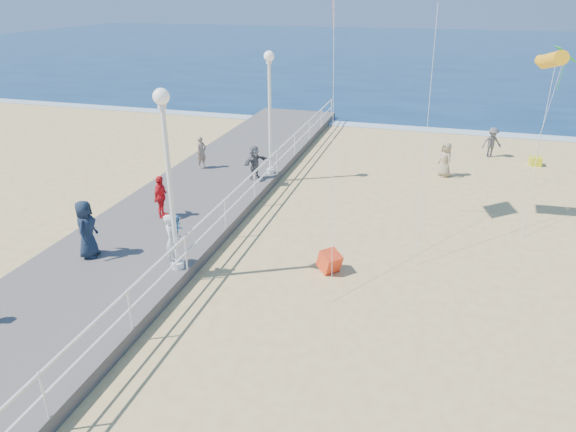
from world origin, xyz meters
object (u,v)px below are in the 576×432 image
(spectator_4, at_px, (86,229))
(beach_walker_c, at_px, (445,160))
(lamp_post_far, at_px, (270,101))
(spectator_3, at_px, (161,197))
(beach_walker_a, at_px, (492,142))
(woman_holding_toddler, at_px, (172,240))
(box_kite, at_px, (329,263))
(beach_chair_left, at_px, (535,161))
(spectator_5, at_px, (255,162))
(spectator_6, at_px, (201,152))
(lamp_post_mid, at_px, (168,164))
(toddler_held, at_px, (178,227))

(spectator_4, relative_size, beach_walker_c, 1.14)
(lamp_post_far, height_order, beach_walker_c, lamp_post_far)
(spectator_3, relative_size, beach_walker_a, 1.01)
(woman_holding_toddler, xyz_separation_m, beach_walker_a, (10.04, 15.53, -0.45))
(beach_walker_a, height_order, beach_walker_c, beach_walker_c)
(beach_walker_c, bearing_deg, box_kite, -51.23)
(beach_walker_a, distance_m, beach_walker_c, 4.40)
(beach_walker_a, xyz_separation_m, beach_chair_left, (2.07, -0.80, -0.58))
(spectator_5, bearing_deg, spectator_6, 105.04)
(spectator_3, distance_m, spectator_6, 5.63)
(spectator_3, bearing_deg, spectator_5, -26.61)
(spectator_4, bearing_deg, lamp_post_mid, -102.33)
(spectator_4, xyz_separation_m, spectator_6, (-0.28, 8.85, -0.17))
(lamp_post_mid, xyz_separation_m, toddler_held, (-0.04, 0.29, -2.04))
(spectator_6, bearing_deg, spectator_5, -82.96)
(woman_holding_toddler, xyz_separation_m, beach_chair_left, (12.11, 14.73, -1.03))
(lamp_post_mid, distance_m, spectator_6, 9.70)
(spectator_3, relative_size, spectator_4, 0.86)
(beach_walker_a, relative_size, beach_walker_c, 0.97)
(spectator_3, relative_size, spectator_5, 1.07)
(spectator_3, bearing_deg, lamp_post_mid, -150.54)
(spectator_5, height_order, box_kite, spectator_5)
(lamp_post_far, xyz_separation_m, toddler_held, (-0.04, -8.71, -2.04))
(woman_holding_toddler, distance_m, beach_chair_left, 19.09)
(spectator_4, bearing_deg, beach_chair_left, -58.64)
(toddler_held, relative_size, spectator_4, 0.40)
(spectator_3, xyz_separation_m, spectator_5, (1.85, 4.89, -0.05))
(toddler_held, height_order, beach_chair_left, toddler_held)
(toddler_held, height_order, beach_walker_c, toddler_held)
(beach_chair_left, bearing_deg, toddler_held, -129.36)
(spectator_5, relative_size, beach_walker_a, 0.94)
(lamp_post_mid, relative_size, box_kite, 8.87)
(toddler_held, relative_size, box_kite, 1.24)
(lamp_post_far, xyz_separation_m, beach_walker_a, (9.85, 6.67, -2.88))
(spectator_4, relative_size, beach_walker_a, 1.18)
(beach_walker_c, bearing_deg, spectator_4, -74.66)
(spectator_6, distance_m, beach_chair_left, 16.39)
(lamp_post_mid, bearing_deg, beach_walker_c, 57.55)
(lamp_post_far, bearing_deg, lamp_post_mid, -90.00)
(spectator_5, relative_size, box_kite, 2.46)
(beach_walker_c, bearing_deg, toddler_held, -66.50)
(spectator_6, xyz_separation_m, box_kite, (7.54, -7.06, -0.85))
(box_kite, bearing_deg, lamp_post_mid, 154.56)
(spectator_6, bearing_deg, lamp_post_mid, -139.46)
(spectator_4, bearing_deg, beach_walker_c, -55.10)
(spectator_3, xyz_separation_m, beach_walker_a, (12.14, 12.44, -0.41))
(spectator_4, xyz_separation_m, beach_walker_a, (12.84, 15.74, -0.54))
(lamp_post_far, bearing_deg, beach_walker_a, 34.09)
(box_kite, bearing_deg, beach_chair_left, 12.43)
(lamp_post_far, bearing_deg, box_kite, -59.63)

